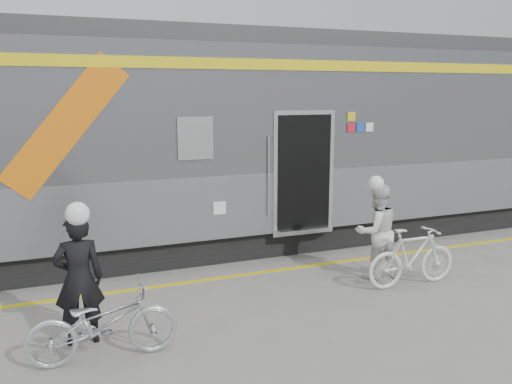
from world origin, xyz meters
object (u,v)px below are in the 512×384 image
man (79,279)px  bicycle_right (412,257)px  bicycle_left (103,323)px  woman (376,231)px

man → bicycle_right: 4.96m
man → bicycle_left: bearing=111.4°
man → bicycle_left: (0.20, -0.55, -0.36)m
man → bicycle_right: (4.95, 0.09, -0.33)m
bicycle_left → woman: size_ratio=1.09×
man → woman: (4.65, 0.64, -0.03)m
bicycle_left → bicycle_right: (4.75, 0.64, 0.03)m
woman → bicycle_right: 0.70m
man → bicycle_right: size_ratio=1.03×
bicycle_right → woman: bearing=30.0°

